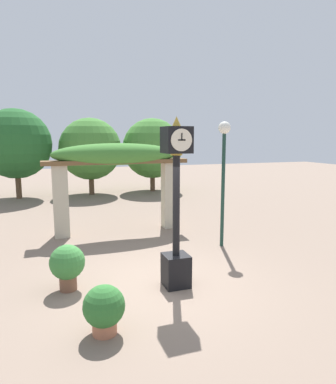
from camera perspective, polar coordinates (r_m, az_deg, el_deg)
The scene contains 7 objects.
ground_plane at distance 7.54m, azimuth -1.56°, elevation -14.95°, with size 60.00×60.00×0.00m, color #7F6B5B.
pedestal_clock at distance 6.93m, azimuth 1.38°, elevation -3.12°, with size 0.52×0.57×3.48m.
pergola at distance 11.12m, azimuth -8.48°, elevation 4.54°, with size 4.62×1.06×2.90m.
potted_plant_near_left at distance 5.73m, azimuth -10.61°, elevation -18.49°, with size 0.67×0.67×0.80m.
potted_plant_near_right at distance 7.32m, azimuth -16.43°, elevation -11.46°, with size 0.71×0.71×0.94m.
lamp_post at distance 9.61m, azimuth 9.27°, elevation 5.79°, with size 0.34×0.34×3.51m.
tree_line at distance 19.04m, azimuth -13.27°, elevation 7.29°, with size 10.66×3.58×4.53m.
Camera 1 is at (-2.11, -6.57, 3.06)m, focal length 32.00 mm.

